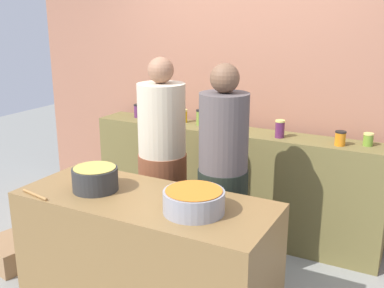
# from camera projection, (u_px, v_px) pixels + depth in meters

# --- Properties ---
(storefront_wall) EXTENTS (4.80, 0.12, 3.00)m
(storefront_wall) POSITION_uv_depth(u_px,v_px,m) (248.00, 68.00, 4.26)
(storefront_wall) COLOR #9C654D
(storefront_wall) RESTS_ON ground
(display_shelf) EXTENTS (2.70, 0.36, 0.99)m
(display_shelf) POSITION_uv_depth(u_px,v_px,m) (230.00, 182.00, 4.24)
(display_shelf) COLOR brown
(display_shelf) RESTS_ON ground
(prep_table) EXTENTS (1.70, 0.70, 0.85)m
(prep_table) POSITION_uv_depth(u_px,v_px,m) (146.00, 257.00, 3.07)
(prep_table) COLOR brown
(prep_table) RESTS_ON ground
(preserve_jar_0) EXTENTS (0.08, 0.08, 0.13)m
(preserve_jar_0) POSITION_uv_depth(u_px,v_px,m) (138.00, 111.00, 4.57)
(preserve_jar_0) COLOR #572650
(preserve_jar_0) RESTS_ON display_shelf
(preserve_jar_1) EXTENTS (0.07, 0.07, 0.12)m
(preserve_jar_1) POSITION_uv_depth(u_px,v_px,m) (184.00, 116.00, 4.37)
(preserve_jar_1) COLOR gold
(preserve_jar_1) RESTS_ON display_shelf
(preserve_jar_2) EXTENTS (0.07, 0.07, 0.15)m
(preserve_jar_2) POSITION_uv_depth(u_px,v_px,m) (200.00, 117.00, 4.26)
(preserve_jar_2) COLOR olive
(preserve_jar_2) RESTS_ON display_shelf
(preserve_jar_3) EXTENTS (0.08, 0.08, 0.13)m
(preserve_jar_3) POSITION_uv_depth(u_px,v_px,m) (217.00, 120.00, 4.19)
(preserve_jar_3) COLOR #5B174A
(preserve_jar_3) RESTS_ON display_shelf
(preserve_jar_4) EXTENTS (0.07, 0.07, 0.11)m
(preserve_jar_4) POSITION_uv_depth(u_px,v_px,m) (236.00, 124.00, 4.10)
(preserve_jar_4) COLOR orange
(preserve_jar_4) RESTS_ON display_shelf
(preserve_jar_5) EXTENTS (0.08, 0.08, 0.15)m
(preserve_jar_5) POSITION_uv_depth(u_px,v_px,m) (280.00, 129.00, 3.83)
(preserve_jar_5) COLOR #58224C
(preserve_jar_5) RESTS_ON display_shelf
(preserve_jar_6) EXTENTS (0.09, 0.09, 0.12)m
(preserve_jar_6) POSITION_uv_depth(u_px,v_px,m) (340.00, 138.00, 3.61)
(preserve_jar_6) COLOR orange
(preserve_jar_6) RESTS_ON display_shelf
(preserve_jar_7) EXTENTS (0.08, 0.08, 0.10)m
(preserve_jar_7) POSITION_uv_depth(u_px,v_px,m) (368.00, 139.00, 3.61)
(preserve_jar_7) COLOR olive
(preserve_jar_7) RESTS_ON display_shelf
(cooking_pot_left) EXTENTS (0.30, 0.30, 0.16)m
(cooking_pot_left) POSITION_uv_depth(u_px,v_px,m) (95.00, 179.00, 3.07)
(cooking_pot_left) COLOR #2D2D2D
(cooking_pot_left) RESTS_ON prep_table
(cooking_pot_center) EXTENTS (0.37, 0.37, 0.14)m
(cooking_pot_center) POSITION_uv_depth(u_px,v_px,m) (194.00, 201.00, 2.73)
(cooking_pot_center) COLOR gray
(cooking_pot_center) RESTS_ON prep_table
(wooden_spoon) EXTENTS (0.26, 0.07, 0.02)m
(wooden_spoon) POSITION_uv_depth(u_px,v_px,m) (35.00, 195.00, 2.99)
(wooden_spoon) COLOR #9E703D
(wooden_spoon) RESTS_ON prep_table
(cook_with_tongs) EXTENTS (0.39, 0.39, 1.68)m
(cook_with_tongs) POSITION_uv_depth(u_px,v_px,m) (163.00, 173.00, 3.69)
(cook_with_tongs) COLOR brown
(cook_with_tongs) RESTS_ON ground
(cook_in_cap) EXTENTS (0.37, 0.37, 1.67)m
(cook_in_cap) POSITION_uv_depth(u_px,v_px,m) (223.00, 190.00, 3.35)
(cook_in_cap) COLOR black
(cook_in_cap) RESTS_ON ground
(bread_crate) EXTENTS (0.50, 0.44, 0.20)m
(bread_crate) POSITION_uv_depth(u_px,v_px,m) (12.00, 252.00, 3.79)
(bread_crate) COLOR #906C48
(bread_crate) RESTS_ON ground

